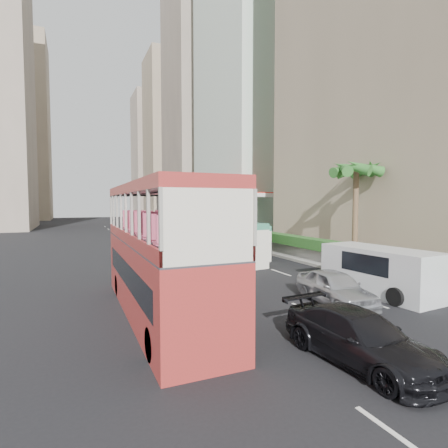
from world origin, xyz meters
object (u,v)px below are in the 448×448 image
minibus_near (228,242)px  panel_van_near (380,271)px  car_silver_lane_a (198,277)px  minibus_far (246,240)px  panel_van_far (201,233)px  palm_tree (355,218)px  car_black (359,362)px  shell_station (249,217)px  car_silver_lane_b (335,304)px  double_decker_bus (159,250)px  van_asset (197,252)px

minibus_near → panel_van_near: (3.05, -10.82, -0.40)m
car_silver_lane_a → minibus_far: (6.23, 5.99, 1.32)m
minibus_far → panel_van_far: 12.79m
minibus_far → palm_tree: 8.98m
car_black → palm_tree: palm_tree is taller
minibus_near → shell_station: size_ratio=0.84×
palm_tree → car_silver_lane_b: bearing=-139.1°
minibus_near → double_decker_bus: bearing=-133.9°
van_asset → car_black: bearing=-95.5°
minibus_near → car_black: bearing=-108.3°
car_silver_lane_b → shell_station: 26.41m
panel_van_near → shell_station: (5.65, 24.19, 1.65)m
car_silver_lane_a → panel_van_near: panel_van_near is taller
car_silver_lane_a → minibus_far: minibus_far is taller
car_silver_lane_b → panel_van_near: panel_van_near is taller
van_asset → panel_van_far: 9.69m
double_decker_bus → palm_tree: bearing=16.2°
double_decker_bus → panel_van_near: (10.35, -1.19, -1.43)m
car_silver_lane_a → minibus_far: 8.74m
minibus_far → shell_station: size_ratio=0.75×
van_asset → double_decker_bus: bearing=-111.9°
minibus_near → minibus_far: (2.54, 2.17, -0.17)m
panel_van_near → car_black: bearing=-145.0°
panel_van_near → palm_tree: palm_tree is taller
panel_van_near → palm_tree: 6.64m
panel_van_near → palm_tree: (3.45, 5.19, 2.28)m
minibus_near → palm_tree: size_ratio=1.05×
minibus_far → panel_van_near: 13.00m
palm_tree → shell_station: size_ratio=0.80×
palm_tree → minibus_near: bearing=139.1°
minibus_far → panel_van_far: bearing=95.5°
panel_van_far → double_decker_bus: bearing=-122.5°
minibus_far → palm_tree: bearing=-54.3°
car_silver_lane_a → van_asset: (3.38, 9.80, 0.00)m
minibus_near → car_silver_lane_b: bearing=-97.4°
panel_van_near → panel_van_far: size_ratio=1.23×
car_black → palm_tree: size_ratio=0.75×
double_decker_bus → minibus_far: (9.83, 11.79, -1.21)m
minibus_far → double_decker_bus: bearing=-121.0°
car_silver_lane_a → shell_station: bearing=53.0°
shell_station → double_decker_bus: bearing=-124.8°
minibus_far → panel_van_far: size_ratio=1.34×
van_asset → panel_van_near: (3.36, -16.79, 1.10)m
van_asset → shell_station: (9.02, 7.40, 2.75)m
double_decker_bus → minibus_far: double_decker_bus is taller
car_black → panel_van_near: bearing=34.9°
panel_van_near → palm_tree: size_ratio=0.86×
panel_van_near → shell_station: bearing=72.8°
panel_van_near → minibus_far: bearing=88.3°
van_asset → minibus_far: bearing=-51.0°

